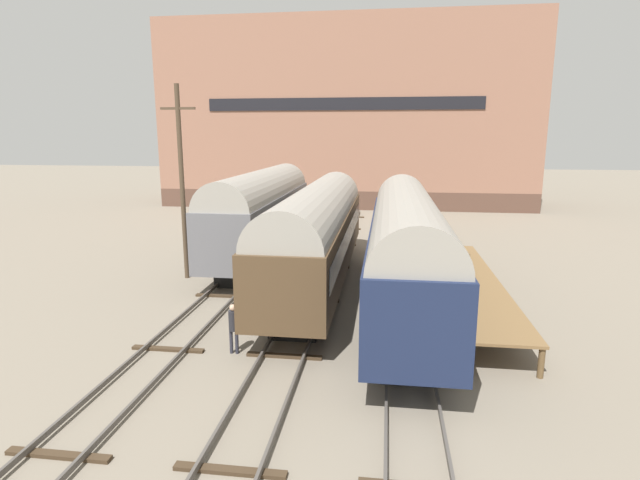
# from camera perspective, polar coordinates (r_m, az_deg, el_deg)

# --- Properties ---
(ground_plane) EXTENTS (200.00, 200.00, 0.00)m
(ground_plane) POSITION_cam_1_polar(r_m,az_deg,el_deg) (20.22, -2.35, -9.67)
(ground_plane) COLOR slate
(track_left) EXTENTS (2.60, 60.00, 0.26)m
(track_left) POSITION_cam_1_polar(r_m,az_deg,el_deg) (21.26, -13.63, -8.50)
(track_left) COLOR #4C4742
(track_left) RESTS_ON ground
(track_middle) EXTENTS (2.60, 60.00, 0.26)m
(track_middle) POSITION_cam_1_polar(r_m,az_deg,el_deg) (20.17, -2.36, -9.30)
(track_middle) COLOR #4C4742
(track_middle) RESTS_ON ground
(track_right) EXTENTS (2.60, 60.00, 0.26)m
(track_right) POSITION_cam_1_polar(r_m,az_deg,el_deg) (19.91, 9.73, -9.75)
(track_right) COLOR #4C4742
(track_right) RESTS_ON ground
(train_car_grey) EXTENTS (3.04, 15.66, 5.40)m
(train_car_grey) POSITION_cam_1_polar(r_m,az_deg,el_deg) (30.37, -6.71, 3.52)
(train_car_grey) COLOR black
(train_car_grey) RESTS_ON ground
(train_car_navy) EXTENTS (2.99, 17.53, 5.22)m
(train_car_navy) POSITION_cam_1_polar(r_m,az_deg,el_deg) (21.43, 9.79, -0.29)
(train_car_navy) COLOR black
(train_car_navy) RESTS_ON ground
(train_car_brown) EXTENTS (3.07, 17.96, 5.11)m
(train_car_brown) POSITION_cam_1_polar(r_m,az_deg,el_deg) (24.53, -0.24, 1.22)
(train_car_brown) COLOR black
(train_car_brown) RESTS_ON ground
(station_platform) EXTENTS (2.88, 14.32, 1.10)m
(station_platform) POSITION_cam_1_polar(r_m,az_deg,el_deg) (23.35, 16.31, -4.55)
(station_platform) COLOR brown
(station_platform) RESTS_ON ground
(bench) EXTENTS (1.40, 0.40, 0.91)m
(bench) POSITION_cam_1_polar(r_m,az_deg,el_deg) (24.24, 15.15, -2.49)
(bench) COLOR brown
(bench) RESTS_ON station_platform
(person_worker) EXTENTS (0.32, 0.32, 1.78)m
(person_worker) POSITION_cam_1_polar(r_m,az_deg,el_deg) (17.60, -9.87, -9.43)
(person_worker) COLOR #282833
(person_worker) RESTS_ON ground
(utility_pole) EXTENTS (1.80, 0.24, 9.94)m
(utility_pole) POSITION_cam_1_polar(r_m,az_deg,el_deg) (26.66, -15.51, 6.50)
(utility_pole) COLOR #473828
(utility_pole) RESTS_ON ground
(warehouse_building) EXTENTS (38.69, 11.64, 19.03)m
(warehouse_building) POSITION_cam_1_polar(r_m,az_deg,el_deg) (56.29, 3.13, 13.96)
(warehouse_building) COLOR brown
(warehouse_building) RESTS_ON ground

